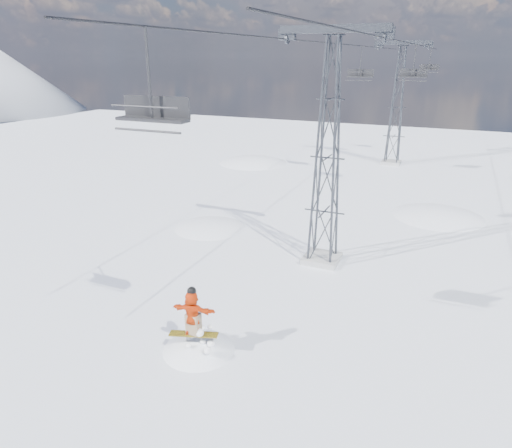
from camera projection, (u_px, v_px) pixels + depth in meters
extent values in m
plane|color=white|center=(243.00, 339.00, 17.37)|extent=(120.00, 120.00, 0.00)
sphere|color=white|center=(214.00, 332.00, 31.24)|extent=(16.00, 16.00, 16.00)
sphere|color=white|center=(420.00, 337.00, 33.88)|extent=(20.00, 20.00, 20.00)
sphere|color=white|center=(253.00, 257.00, 49.55)|extent=(22.00, 22.00, 22.00)
cube|color=#999999|center=(322.00, 258.00, 23.89)|extent=(1.80, 1.80, 0.30)
cube|color=#33363C|center=(334.00, 29.00, 20.04)|extent=(5.00, 0.35, 0.35)
cube|color=#33363C|center=(287.00, 34.00, 20.93)|extent=(0.80, 0.25, 0.50)
cube|color=#33363C|center=(385.00, 33.00, 19.28)|extent=(0.80, 0.25, 0.50)
cube|color=#999999|center=(391.00, 162.00, 45.38)|extent=(1.80, 1.80, 0.30)
cube|color=#33363C|center=(403.00, 43.00, 41.52)|extent=(5.00, 0.35, 0.35)
cube|color=#33363C|center=(379.00, 45.00, 42.42)|extent=(0.80, 0.25, 0.50)
cube|color=#33363C|center=(429.00, 45.00, 40.77)|extent=(0.80, 0.25, 0.50)
cylinder|color=black|center=(345.00, 44.00, 30.89)|extent=(0.06, 51.00, 0.06)
cylinder|color=black|center=(413.00, 44.00, 29.23)|extent=(0.06, 51.00, 0.06)
sphere|color=white|center=(201.00, 388.00, 17.34)|extent=(4.40, 4.40, 4.40)
cube|color=#998014|center=(194.00, 334.00, 16.18)|extent=(1.79, 0.78, 0.13)
imported|color=red|center=(192.00, 313.00, 15.88)|extent=(1.64, 0.72, 1.70)
cube|color=#7D674D|center=(193.00, 324.00, 16.04)|extent=(0.52, 0.43, 0.78)
sphere|color=black|center=(191.00, 292.00, 15.59)|extent=(0.32, 0.32, 0.32)
cylinder|color=black|center=(149.00, 74.00, 12.17)|extent=(0.09, 0.09, 2.37)
cube|color=black|center=(152.00, 120.00, 12.58)|extent=(2.15, 0.48, 0.09)
cube|color=black|center=(156.00, 107.00, 12.68)|extent=(2.15, 0.06, 0.59)
cylinder|color=black|center=(147.00, 131.00, 12.45)|extent=(2.15, 0.06, 0.06)
cylinder|color=black|center=(144.00, 107.00, 12.17)|extent=(2.15, 0.05, 0.05)
cylinder|color=black|center=(414.00, 61.00, 31.62)|extent=(0.08, 0.08, 2.13)
cube|color=black|center=(413.00, 77.00, 31.99)|extent=(1.93, 0.44, 0.08)
cube|color=black|center=(413.00, 73.00, 32.07)|extent=(1.93, 0.06, 0.53)
cylinder|color=black|center=(412.00, 81.00, 31.87)|extent=(1.93, 0.06, 0.06)
cylinder|color=black|center=(413.00, 72.00, 31.62)|extent=(1.93, 0.05, 0.05)
cylinder|color=black|center=(361.00, 62.00, 36.24)|extent=(0.08, 0.08, 2.32)
cube|color=black|center=(360.00, 77.00, 36.64)|extent=(2.11, 0.48, 0.08)
cube|color=black|center=(361.00, 73.00, 36.73)|extent=(2.11, 0.06, 0.58)
cylinder|color=black|center=(359.00, 81.00, 36.51)|extent=(2.11, 0.06, 0.06)
cylinder|color=black|center=(359.00, 72.00, 36.24)|extent=(2.11, 0.05, 0.05)
cylinder|color=black|center=(430.00, 59.00, 44.71)|extent=(0.07, 0.07, 2.04)
cube|color=black|center=(429.00, 70.00, 45.06)|extent=(1.85, 0.42, 0.07)
cube|color=black|center=(429.00, 67.00, 45.14)|extent=(1.85, 0.06, 0.51)
cylinder|color=black|center=(428.00, 72.00, 44.94)|extent=(1.85, 0.06, 0.06)
cylinder|color=black|center=(429.00, 66.00, 44.71)|extent=(1.85, 0.05, 0.05)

